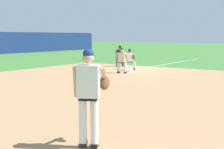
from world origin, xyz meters
TOP-DOWN VIEW (x-y plane):
  - ground_plane at (0.00, 0.00)m, footprint 160.00×160.00m
  - infield_dirt_patch at (-5.81, -3.12)m, footprint 18.00×18.00m
  - foul_line_stripe at (6.08, 0.00)m, footprint 12.17×0.10m
  - first_base_bag at (0.00, 0.00)m, footprint 0.38×0.38m
  - baseball at (-2.91, -1.39)m, footprint 0.07×0.07m
  - pitcher at (-11.58, -6.23)m, footprint 0.83×0.58m
  - first_baseman at (0.47, 0.20)m, footprint 0.83×1.01m
  - baserunner at (-1.21, -0.28)m, footprint 0.53×0.65m
  - umpire at (2.05, 1.98)m, footprint 0.63×0.68m

SIDE VIEW (x-z plane):
  - ground_plane at x=0.00m, z-range 0.00..0.00m
  - infield_dirt_patch at x=-5.81m, z-range 0.00..0.01m
  - foul_line_stripe at x=6.08m, z-range 0.01..0.01m
  - baseball at x=-2.91m, z-range 0.00..0.07m
  - first_base_bag at x=0.00m, z-range 0.00..0.09m
  - first_baseman at x=0.47m, z-range 0.06..1.40m
  - baserunner at x=-1.21m, z-range 0.06..1.52m
  - umpire at x=2.05m, z-range 0.06..1.52m
  - pitcher at x=-11.58m, z-range 0.13..1.99m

